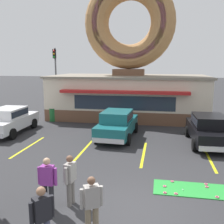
{
  "coord_description": "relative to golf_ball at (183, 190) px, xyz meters",
  "views": [
    {
      "loc": [
        0.61,
        -7.12,
        4.27
      ],
      "look_at": [
        -1.64,
        5.0,
        2.0
      ],
      "focal_mm": 42.0,
      "sensor_mm": 36.0,
      "label": 1
    }
  ],
  "objects": [
    {
      "name": "parking_stripe_far_left",
      "position": [
        -7.56,
        3.53,
        -0.05
      ],
      "size": [
        0.12,
        3.6,
        0.01
      ],
      "primitive_type": "cube",
      "color": "yellow",
      "rests_on": "ground"
    },
    {
      "name": "mini_donut_near_right",
      "position": [
        -0.25,
        -0.32,
        -0.0
      ],
      "size": [
        0.13,
        0.13,
        0.04
      ],
      "primitive_type": "torus",
      "color": "#D8667F",
      "rests_on": "putting_mat"
    },
    {
      "name": "ground_plane",
      "position": [
        -1.47,
        -1.47,
        -0.05
      ],
      "size": [
        160.0,
        160.0,
        0.0
      ],
      "primitive_type": "plane",
      "color": "#2D2D30"
    },
    {
      "name": "mini_donut_near_left",
      "position": [
        1.05,
        -0.3,
        -0.0
      ],
      "size": [
        0.13,
        0.13,
        0.04
      ],
      "primitive_type": "torus",
      "color": "#D8667F",
      "rests_on": "putting_mat"
    },
    {
      "name": "car_white",
      "position": [
        -10.03,
        5.93,
        0.82
      ],
      "size": [
        2.05,
        4.59,
        1.6
      ],
      "color": "silver",
      "rests_on": "ground"
    },
    {
      "name": "traffic_light_pole",
      "position": [
        -11.25,
        16.4,
        3.66
      ],
      "size": [
        0.28,
        0.47,
        5.8
      ],
      "color": "#595B60",
      "rests_on": "ground"
    },
    {
      "name": "golf_ball",
      "position": [
        0.0,
        0.0,
        0.0
      ],
      "size": [
        0.04,
        0.04,
        0.04
      ],
      "primitive_type": "sphere",
      "color": "white",
      "rests_on": "putting_mat"
    },
    {
      "name": "parking_stripe_mid_left",
      "position": [
        -1.56,
        3.53,
        -0.05
      ],
      "size": [
        0.12,
        3.6,
        0.01
      ],
      "primitive_type": "cube",
      "color": "yellow",
      "rests_on": "ground"
    },
    {
      "name": "mini_donut_mid_centre",
      "position": [
        -0.6,
        -0.31,
        -0.0
      ],
      "size": [
        0.13,
        0.13,
        0.04
      ],
      "primitive_type": "torus",
      "color": "#D8667F",
      "rests_on": "putting_mat"
    },
    {
      "name": "pedestrian_blue_sweater_man",
      "position": [
        -2.45,
        -2.78,
        0.8
      ],
      "size": [
        0.53,
        0.4,
        1.56
      ],
      "color": "#7F7056",
      "rests_on": "ground"
    },
    {
      "name": "mini_donut_far_centre",
      "position": [
        -0.33,
        0.6,
        -0.0
      ],
      "size": [
        0.13,
        0.13,
        0.04
      ],
      "primitive_type": "torus",
      "color": "#D8667F",
      "rests_on": "putting_mat"
    },
    {
      "name": "parking_stripe_left",
      "position": [
        -4.56,
        3.53,
        -0.05
      ],
      "size": [
        0.12,
        3.6,
        0.01
      ],
      "primitive_type": "cube",
      "color": "yellow",
      "rests_on": "ground"
    },
    {
      "name": "car_teal",
      "position": [
        -3.28,
        6.12,
        0.82
      ],
      "size": [
        2.16,
        4.64,
        1.6
      ],
      "color": "#196066",
      "rests_on": "ground"
    },
    {
      "name": "donut_shop_building",
      "position": [
        -3.4,
        12.48,
        3.69
      ],
      "size": [
        12.3,
        6.75,
        10.96
      ],
      "color": "brown",
      "rests_on": "ground"
    },
    {
      "name": "pedestrian_clipboard_woman",
      "position": [
        -3.4,
        -3.56,
        0.82
      ],
      "size": [
        0.43,
        0.48,
        1.59
      ],
      "color": "#474C66",
      "rests_on": "ground"
    },
    {
      "name": "trash_bin",
      "position": [
        -8.8,
        9.72,
        0.45
      ],
      "size": [
        0.57,
        0.57,
        0.97
      ],
      "color": "#1E662D",
      "rests_on": "ground"
    },
    {
      "name": "car_black",
      "position": [
        1.73,
        5.75,
        0.82
      ],
      "size": [
        2.1,
        4.62,
        1.6
      ],
      "color": "black",
      "rests_on": "ground"
    },
    {
      "name": "putting_mat",
      "position": [
        0.74,
        0.14,
        -0.04
      ],
      "size": [
        3.46,
        1.13,
        0.03
      ],
      "primitive_type": "cube",
      "color": "green",
      "rests_on": "ground"
    },
    {
      "name": "mini_donut_far_left",
      "position": [
        -0.61,
        0.16,
        -0.0
      ],
      "size": [
        0.13,
        0.13,
        0.04
      ],
      "primitive_type": "torus",
      "color": "#D8667F",
      "rests_on": "putting_mat"
    },
    {
      "name": "mini_donut_mid_left",
      "position": [
        0.85,
        0.59,
        -0.0
      ],
      "size": [
        0.13,
        0.13,
        0.04
      ],
      "primitive_type": "torus",
      "color": "#D8667F",
      "rests_on": "putting_mat"
    },
    {
      "name": "parking_stripe_centre",
      "position": [
        1.44,
        3.53,
        -0.05
      ],
      "size": [
        0.12,
        3.6,
        0.01
      ],
      "primitive_type": "cube",
      "color": "yellow",
      "rests_on": "ground"
    },
    {
      "name": "pedestrian_hooded_kid",
      "position": [
        -4.03,
        -1.88,
        0.83
      ],
      "size": [
        0.6,
        0.25,
        1.6
      ],
      "color": "#232328",
      "rests_on": "ground"
    },
    {
      "name": "pedestrian_beanie_man",
      "position": [
        -3.46,
        -1.51,
        0.82
      ],
      "size": [
        0.29,
        0.59,
        1.58
      ],
      "color": "slate",
      "rests_on": "ground"
    },
    {
      "name": "mini_donut_mid_right",
      "position": [
        0.84,
        0.38,
        -0.0
      ],
      "size": [
        0.13,
        0.13,
        0.04
      ],
      "primitive_type": "torus",
      "color": "#D8667F",
      "rests_on": "putting_mat"
    }
  ]
}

